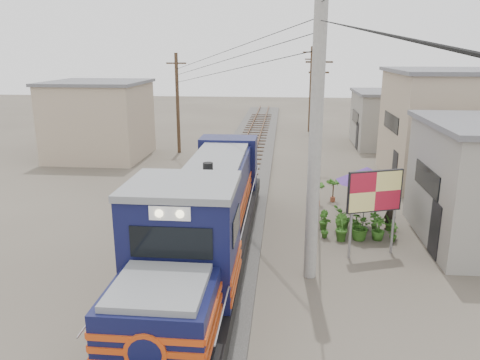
# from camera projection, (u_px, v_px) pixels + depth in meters

# --- Properties ---
(ground) EXTENTS (120.00, 120.00, 0.00)m
(ground) POSITION_uv_depth(u_px,v_px,m) (207.00, 265.00, 16.22)
(ground) COLOR #473F35
(ground) RESTS_ON ground
(ballast) EXTENTS (3.60, 70.00, 0.16)m
(ballast) POSITION_uv_depth(u_px,v_px,m) (237.00, 183.00, 25.79)
(ballast) COLOR #595651
(ballast) RESTS_ON ground
(track) EXTENTS (1.15, 70.00, 0.12)m
(track) POSITION_uv_depth(u_px,v_px,m) (237.00, 180.00, 25.74)
(track) COLOR #51331E
(track) RESTS_ON ground
(locomotive) EXTENTS (2.84, 15.45, 3.83)m
(locomotive) POSITION_uv_depth(u_px,v_px,m) (206.00, 219.00, 15.75)
(locomotive) COLOR black
(locomotive) RESTS_ON ground
(utility_pole_main) EXTENTS (0.40, 0.40, 10.00)m
(utility_pole_main) POSITION_uv_depth(u_px,v_px,m) (316.00, 125.00, 14.08)
(utility_pole_main) COLOR #9E9B93
(utility_pole_main) RESTS_ON ground
(wooden_pole_mid) EXTENTS (1.60, 0.24, 7.00)m
(wooden_pole_mid) POSITION_uv_depth(u_px,v_px,m) (317.00, 110.00, 28.24)
(wooden_pole_mid) COLOR #4C3826
(wooden_pole_mid) RESTS_ON ground
(wooden_pole_far) EXTENTS (1.60, 0.24, 7.50)m
(wooden_pole_far) POSITION_uv_depth(u_px,v_px,m) (311.00, 88.00, 41.57)
(wooden_pole_far) COLOR #4C3826
(wooden_pole_far) RESTS_ON ground
(wooden_pole_left) EXTENTS (1.60, 0.24, 7.00)m
(wooden_pole_left) POSITION_uv_depth(u_px,v_px,m) (178.00, 101.00, 32.95)
(wooden_pole_left) COLOR #4C3826
(wooden_pole_left) RESTS_ON ground
(power_lines) EXTENTS (9.65, 19.00, 3.30)m
(power_lines) POSITION_uv_depth(u_px,v_px,m) (230.00, 42.00, 22.34)
(power_lines) COLOR black
(power_lines) RESTS_ON ground
(shophouse_mid) EXTENTS (8.40, 7.35, 6.20)m
(shophouse_mid) POSITION_uv_depth(u_px,v_px,m) (465.00, 127.00, 25.74)
(shophouse_mid) COLOR tan
(shophouse_mid) RESTS_ON ground
(shophouse_back) EXTENTS (6.30, 6.30, 4.20)m
(shophouse_back) POSITION_uv_depth(u_px,v_px,m) (395.00, 119.00, 35.74)
(shophouse_back) COLOR gray
(shophouse_back) RESTS_ON ground
(shophouse_left) EXTENTS (6.30, 6.30, 5.20)m
(shophouse_left) POSITION_uv_depth(u_px,v_px,m) (99.00, 120.00, 31.78)
(shophouse_left) COLOR tan
(shophouse_left) RESTS_ON ground
(billboard) EXTENTS (1.98, 0.80, 3.18)m
(billboard) POSITION_uv_depth(u_px,v_px,m) (375.00, 194.00, 16.33)
(billboard) COLOR #99999E
(billboard) RESTS_ON ground
(market_umbrella) EXTENTS (2.95, 2.95, 2.69)m
(market_umbrella) POSITION_uv_depth(u_px,v_px,m) (367.00, 175.00, 18.72)
(market_umbrella) COLOR black
(market_umbrella) RESTS_ON ground
(vendor) EXTENTS (0.65, 0.53, 1.56)m
(vendor) POSITION_uv_depth(u_px,v_px,m) (390.00, 212.00, 19.20)
(vendor) COLOR black
(vendor) RESTS_ON ground
(plant_nursery) EXTENTS (3.19, 2.23, 1.11)m
(plant_nursery) POSITION_uv_depth(u_px,v_px,m) (355.00, 224.00, 18.61)
(plant_nursery) COLOR #2E601B
(plant_nursery) RESTS_ON ground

